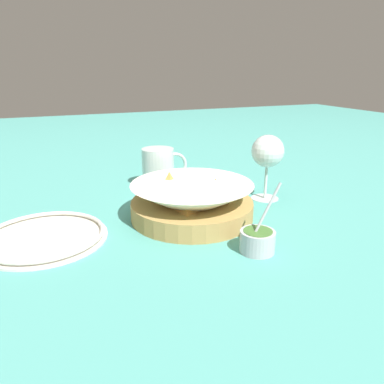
# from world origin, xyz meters

# --- Properties ---
(ground_plane) EXTENTS (4.00, 4.00, 0.00)m
(ground_plane) POSITION_xyz_m (0.00, 0.00, 0.00)
(ground_plane) COLOR teal
(food_basket) EXTENTS (0.26, 0.26, 0.10)m
(food_basket) POSITION_xyz_m (0.01, 0.03, 0.03)
(food_basket) COLOR #B2894C
(food_basket) RESTS_ON ground_plane
(sauce_cup) EXTENTS (0.07, 0.06, 0.12)m
(sauce_cup) POSITION_xyz_m (0.06, -0.16, 0.02)
(sauce_cup) COLOR #B7B7BC
(sauce_cup) RESTS_ON ground_plane
(wine_glass) EXTENTS (0.08, 0.08, 0.16)m
(wine_glass) POSITION_xyz_m (0.22, 0.08, 0.11)
(wine_glass) COLOR silver
(wine_glass) RESTS_ON ground_plane
(beer_mug) EXTENTS (0.13, 0.09, 0.11)m
(beer_mug) POSITION_xyz_m (0.01, 0.27, 0.05)
(beer_mug) COLOR silver
(beer_mug) RESTS_ON ground_plane
(side_plate) EXTENTS (0.24, 0.24, 0.01)m
(side_plate) POSITION_xyz_m (-0.29, 0.04, 0.01)
(side_plate) COLOR silver
(side_plate) RESTS_ON ground_plane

